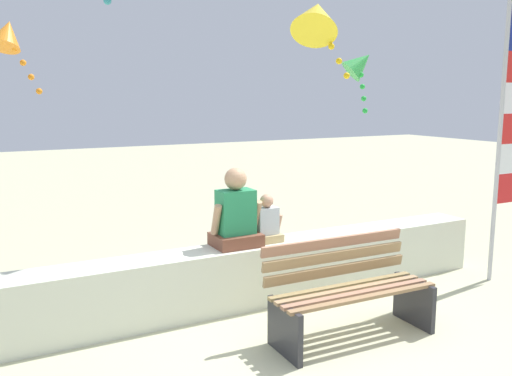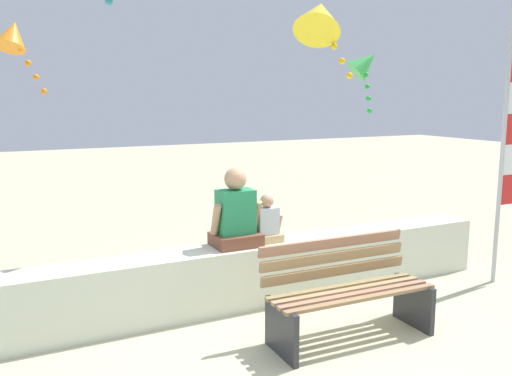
% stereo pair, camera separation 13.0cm
% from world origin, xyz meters
% --- Properties ---
extents(ground_plane, '(40.00, 40.00, 0.00)m').
position_xyz_m(ground_plane, '(0.00, 0.00, 0.00)').
color(ground_plane, '#BFBD96').
extents(seawall_ledge, '(5.74, 0.46, 0.65)m').
position_xyz_m(seawall_ledge, '(0.00, 1.19, 0.32)').
color(seawall_ledge, silver).
rests_on(seawall_ledge, ground).
extents(park_bench, '(1.57, 0.65, 0.88)m').
position_xyz_m(park_bench, '(0.33, 0.06, 0.41)').
color(park_bench, '#95714C').
rests_on(park_bench, ground).
extents(person_adult, '(0.54, 0.39, 0.82)m').
position_xyz_m(person_adult, '(-0.25, 1.22, 0.97)').
color(person_adult, brown).
rests_on(person_adult, seawall_ledge).
extents(person_child, '(0.34, 0.25, 0.52)m').
position_xyz_m(person_child, '(0.11, 1.22, 0.85)').
color(person_child, tan).
rests_on(person_child, seawall_ledge).
extents(kite_yellow, '(0.95, 0.96, 1.13)m').
position_xyz_m(kite_yellow, '(1.31, 2.12, 3.16)').
color(kite_yellow, yellow).
extents(kite_green, '(0.68, 0.70, 1.04)m').
position_xyz_m(kite_green, '(2.83, 3.13, 2.68)').
color(kite_green, green).
extents(kite_orange, '(0.67, 0.65, 1.01)m').
position_xyz_m(kite_orange, '(-2.10, 4.07, 2.96)').
color(kite_orange, orange).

